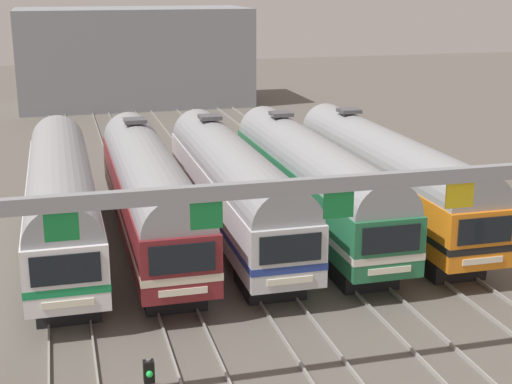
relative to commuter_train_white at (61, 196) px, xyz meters
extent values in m
plane|color=#5B564F|center=(7.71, 0.01, -2.69)|extent=(160.00, 160.00, 0.00)
cube|color=gray|center=(-0.72, 17.01, -2.61)|extent=(0.07, 70.00, 0.15)
cube|color=gray|center=(0.72, 17.01, -2.61)|extent=(0.07, 70.00, 0.15)
cube|color=gray|center=(3.14, 17.01, -2.61)|extent=(0.07, 70.00, 0.15)
cube|color=gray|center=(4.57, 17.01, -2.61)|extent=(0.07, 70.00, 0.15)
cube|color=gray|center=(6.99, 17.01, -2.61)|extent=(0.07, 70.00, 0.15)
cube|color=gray|center=(8.43, 17.01, -2.61)|extent=(0.07, 70.00, 0.15)
cube|color=gray|center=(10.85, 17.01, -2.61)|extent=(0.07, 70.00, 0.15)
cube|color=gray|center=(12.28, 17.01, -2.61)|extent=(0.07, 70.00, 0.15)
cube|color=gray|center=(14.70, 17.01, -2.61)|extent=(0.07, 70.00, 0.15)
cube|color=gray|center=(16.13, 17.01, -2.61)|extent=(0.07, 70.00, 0.15)
cube|color=white|center=(0.00, 0.01, -0.46)|extent=(2.85, 18.00, 2.35)
cube|color=#198C4C|center=(0.00, 0.01, -0.81)|extent=(2.88, 18.02, 0.28)
cylinder|color=gray|center=(0.00, 0.01, 0.71)|extent=(2.74, 17.64, 2.74)
cube|color=black|center=(0.00, -9.01, 0.01)|extent=(2.28, 0.06, 1.03)
cube|color=silver|center=(0.00, -9.01, -1.21)|extent=(1.71, 0.05, 0.24)
cube|color=black|center=(0.00, -6.29, -2.16)|extent=(2.28, 2.60, 1.05)
cube|color=black|center=(0.00, 6.31, -2.16)|extent=(2.28, 2.60, 1.05)
cube|color=maroon|center=(3.85, 0.01, -0.46)|extent=(2.85, 18.00, 2.35)
cube|color=beige|center=(3.85, 0.01, -0.81)|extent=(2.88, 18.02, 0.28)
cylinder|color=gray|center=(3.85, 0.01, 0.71)|extent=(2.74, 17.64, 2.74)
cube|color=black|center=(3.85, -9.01, 0.01)|extent=(2.28, 0.06, 1.03)
cube|color=silver|center=(3.85, -9.01, -1.21)|extent=(1.71, 0.05, 0.24)
cube|color=black|center=(3.85, -6.29, -2.16)|extent=(2.28, 2.60, 1.05)
cube|color=black|center=(3.85, 6.31, -2.16)|extent=(2.28, 2.60, 1.05)
cube|color=#4C4C51|center=(3.85, 5.05, 2.26)|extent=(1.10, 1.10, 0.20)
cube|color=silver|center=(7.71, 0.01, -0.46)|extent=(2.85, 18.00, 2.35)
cube|color=navy|center=(7.71, 0.01, -0.81)|extent=(2.88, 18.02, 0.28)
cylinder|color=gray|center=(7.71, 0.01, 0.71)|extent=(2.74, 17.64, 2.74)
cube|color=black|center=(7.71, -9.01, 0.01)|extent=(2.28, 0.06, 1.03)
cube|color=silver|center=(7.71, -9.01, -1.21)|extent=(1.71, 0.05, 0.24)
cube|color=black|center=(7.71, -6.29, -2.16)|extent=(2.28, 2.60, 1.05)
cube|color=black|center=(7.71, 6.31, -2.16)|extent=(2.28, 2.60, 1.05)
cube|color=#4C4C51|center=(7.71, 5.05, 2.26)|extent=(1.10, 1.10, 0.20)
cube|color=#236B42|center=(11.56, 0.01, -0.46)|extent=(2.85, 18.00, 2.35)
cube|color=silver|center=(11.56, 0.01, -0.81)|extent=(2.88, 18.02, 0.28)
cylinder|color=gray|center=(11.56, 0.01, 0.71)|extent=(2.74, 17.64, 2.74)
cube|color=black|center=(11.56, -9.01, 0.01)|extent=(2.28, 0.06, 1.03)
cube|color=silver|center=(11.56, -9.01, -1.21)|extent=(1.71, 0.05, 0.24)
cube|color=black|center=(11.56, -6.29, -2.16)|extent=(2.28, 2.60, 1.05)
cube|color=black|center=(11.56, 6.31, -2.16)|extent=(2.28, 2.60, 1.05)
cube|color=#4C4C51|center=(11.56, 5.05, 2.26)|extent=(1.10, 1.10, 0.20)
cube|color=orange|center=(15.42, 0.01, -0.46)|extent=(2.85, 18.00, 2.35)
cube|color=black|center=(15.42, 0.01, -0.81)|extent=(2.88, 18.02, 0.28)
cylinder|color=gray|center=(15.42, 0.01, 0.71)|extent=(2.74, 17.64, 2.74)
cube|color=black|center=(15.42, -9.01, 0.01)|extent=(2.28, 0.06, 1.03)
cube|color=silver|center=(15.42, -9.01, -1.21)|extent=(1.71, 0.05, 0.24)
cube|color=black|center=(15.42, -6.29, -2.16)|extent=(2.28, 2.60, 1.05)
cube|color=black|center=(15.42, 6.31, -2.16)|extent=(2.28, 2.60, 1.05)
cube|color=#4C4C51|center=(15.42, 5.05, 2.26)|extent=(1.10, 1.10, 0.20)
cube|color=gray|center=(7.71, -13.49, 3.56)|extent=(20.22, 0.32, 0.44)
cube|color=#198C3F|center=(0.00, -13.49, 2.94)|extent=(0.90, 0.08, 0.80)
cube|color=#198C3F|center=(3.85, -13.49, 2.94)|extent=(0.90, 0.08, 0.80)
cube|color=#198C3F|center=(7.71, -13.49, 2.94)|extent=(0.90, 0.08, 0.80)
cube|color=yellow|center=(11.56, -13.49, 2.94)|extent=(0.90, 0.08, 0.80)
cube|color=black|center=(1.93, -15.23, -0.62)|extent=(0.28, 0.24, 0.60)
sphere|color=green|center=(1.93, -15.37, -0.62)|extent=(0.18, 0.18, 0.18)
cube|color=gray|center=(7.62, 41.21, 1.91)|extent=(21.73, 10.00, 9.19)
camera|label=1|loc=(0.13, -32.83, 9.17)|focal=52.87mm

